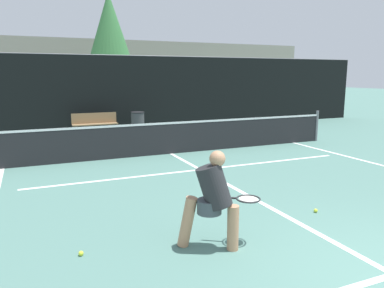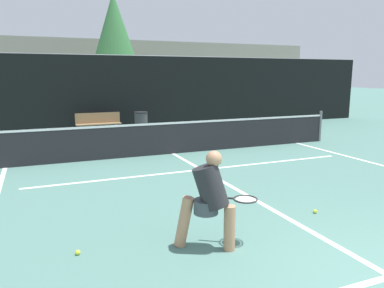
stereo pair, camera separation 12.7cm
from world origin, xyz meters
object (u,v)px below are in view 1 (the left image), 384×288
object	(u,v)px
parked_car	(46,114)
player_practicing	(213,197)
trash_bin	(138,123)
courtside_bench	(95,123)

from	to	relation	value
parked_car	player_practicing	bearing A→B (deg)	-84.24
player_practicing	parked_car	xyz separation A→B (m)	(-1.43, 14.16, -0.16)
parked_car	trash_bin	bearing A→B (deg)	-51.75
courtside_bench	trash_bin	size ratio (longest dim) A/B	1.96
trash_bin	parked_car	size ratio (longest dim) A/B	0.22
player_practicing	trash_bin	world-z (taller)	player_practicing
player_practicing	courtside_bench	world-z (taller)	player_practicing
trash_bin	courtside_bench	bearing A→B (deg)	169.99
trash_bin	parked_car	distance (m)	5.18
player_practicing	parked_car	bearing A→B (deg)	128.84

